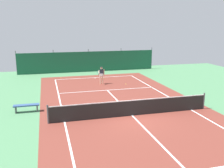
{
  "coord_description": "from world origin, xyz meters",
  "views": [
    {
      "loc": [
        -4.97,
        -13.86,
        5.43
      ],
      "look_at": [
        0.02,
        4.87,
        0.9
      ],
      "focal_mm": 40.42,
      "sensor_mm": 36.0,
      "label": 1
    }
  ],
  "objects_px": {
    "courtside_bench": "(26,106)",
    "tennis_player": "(101,74)",
    "tennis_ball_midcourt": "(61,78)",
    "tennis_ball_near_player": "(126,84)",
    "tennis_net": "(132,108)",
    "tennis_ball_by_sideline": "(104,78)"
  },
  "relations": [
    {
      "from": "tennis_ball_near_player",
      "to": "courtside_bench",
      "type": "distance_m",
      "value": 10.28
    },
    {
      "from": "tennis_ball_near_player",
      "to": "tennis_ball_by_sideline",
      "type": "height_order",
      "value": "same"
    },
    {
      "from": "tennis_ball_by_sideline",
      "to": "tennis_player",
      "type": "bearing_deg",
      "value": -108.84
    },
    {
      "from": "tennis_net",
      "to": "tennis_player",
      "type": "relative_size",
      "value": 6.17
    },
    {
      "from": "tennis_ball_midcourt",
      "to": "tennis_ball_by_sideline",
      "type": "bearing_deg",
      "value": -16.93
    },
    {
      "from": "tennis_ball_near_player",
      "to": "tennis_ball_by_sideline",
      "type": "distance_m",
      "value": 3.41
    },
    {
      "from": "tennis_ball_by_sideline",
      "to": "tennis_ball_midcourt",
      "type": "bearing_deg",
      "value": 163.07
    },
    {
      "from": "tennis_ball_midcourt",
      "to": "tennis_ball_by_sideline",
      "type": "xyz_separation_m",
      "value": [
        4.35,
        -1.32,
        0.0
      ]
    },
    {
      "from": "tennis_player",
      "to": "courtside_bench",
      "type": "bearing_deg",
      "value": 56.25
    },
    {
      "from": "tennis_net",
      "to": "tennis_player",
      "type": "height_order",
      "value": "tennis_player"
    },
    {
      "from": "tennis_player",
      "to": "tennis_ball_near_player",
      "type": "xyz_separation_m",
      "value": [
        2.18,
        -0.75,
        -0.93
      ]
    },
    {
      "from": "tennis_net",
      "to": "courtside_bench",
      "type": "relative_size",
      "value": 6.33
    },
    {
      "from": "courtside_bench",
      "to": "tennis_player",
      "type": "bearing_deg",
      "value": 45.47
    },
    {
      "from": "tennis_net",
      "to": "tennis_player",
      "type": "distance_m",
      "value": 8.85
    },
    {
      "from": "tennis_net",
      "to": "tennis_ball_midcourt",
      "type": "bearing_deg",
      "value": 105.58
    },
    {
      "from": "tennis_ball_midcourt",
      "to": "courtside_bench",
      "type": "relative_size",
      "value": 0.04
    },
    {
      "from": "tennis_player",
      "to": "tennis_ball_midcourt",
      "type": "distance_m",
      "value": 5.2
    },
    {
      "from": "tennis_ball_near_player",
      "to": "courtside_bench",
      "type": "xyz_separation_m",
      "value": [
        -8.54,
        -5.71,
        0.34
      ]
    },
    {
      "from": "tennis_ball_near_player",
      "to": "tennis_ball_midcourt",
      "type": "relative_size",
      "value": 1.0
    },
    {
      "from": "tennis_player",
      "to": "tennis_ball_midcourt",
      "type": "relative_size",
      "value": 24.85
    },
    {
      "from": "tennis_net",
      "to": "tennis_ball_by_sideline",
      "type": "bearing_deg",
      "value": 85.63
    },
    {
      "from": "tennis_player",
      "to": "tennis_ball_by_sideline",
      "type": "height_order",
      "value": "tennis_player"
    }
  ]
}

